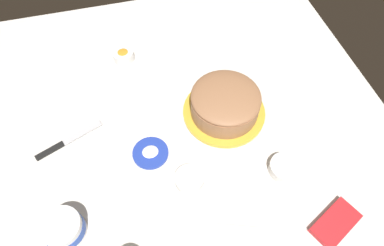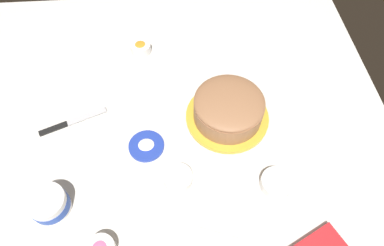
# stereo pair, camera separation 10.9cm
# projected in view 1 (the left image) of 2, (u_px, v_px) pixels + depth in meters

# --- Properties ---
(ground_plane) EXTENTS (1.54, 1.54, 0.00)m
(ground_plane) POSITION_uv_depth(u_px,v_px,m) (174.00, 137.00, 1.10)
(ground_plane) COLOR silver
(frosted_cake) EXTENTS (0.29, 0.29, 0.11)m
(frosted_cake) POSITION_uv_depth(u_px,v_px,m) (225.00, 104.00, 1.11)
(frosted_cake) COLOR gold
(frosted_cake) RESTS_ON ground_plane
(frosting_tub) EXTENTS (0.11, 0.11, 0.07)m
(frosting_tub) POSITION_uv_depth(u_px,v_px,m) (64.00, 229.00, 0.90)
(frosting_tub) COLOR white
(frosting_tub) RESTS_ON ground_plane
(frosting_tub_lid) EXTENTS (0.12, 0.12, 0.02)m
(frosting_tub_lid) POSITION_uv_depth(u_px,v_px,m) (151.00, 153.00, 1.06)
(frosting_tub_lid) COLOR #233DAD
(frosting_tub_lid) RESTS_ON ground_plane
(spreading_knife) EXTENTS (0.23, 0.11, 0.01)m
(spreading_knife) POSITION_uv_depth(u_px,v_px,m) (64.00, 143.00, 1.08)
(spreading_knife) COLOR silver
(spreading_knife) RESTS_ON ground_plane
(sprinkle_bowl_green) EXTENTS (0.09, 0.09, 0.04)m
(sprinkle_bowl_green) POSITION_uv_depth(u_px,v_px,m) (189.00, 179.00, 1.00)
(sprinkle_bowl_green) COLOR white
(sprinkle_bowl_green) RESTS_ON ground_plane
(sprinkle_bowl_orange) EXTENTS (0.08, 0.08, 0.04)m
(sprinkle_bowl_orange) POSITION_uv_depth(u_px,v_px,m) (123.00, 55.00, 1.28)
(sprinkle_bowl_orange) COLOR white
(sprinkle_bowl_orange) RESTS_ON ground_plane
(sprinkle_bowl_rainbow) EXTENTS (0.10, 0.10, 0.04)m
(sprinkle_bowl_rainbow) POSITION_uv_depth(u_px,v_px,m) (285.00, 168.00, 1.02)
(sprinkle_bowl_rainbow) COLOR white
(sprinkle_bowl_rainbow) RESTS_ON ground_plane
(candy_box_lower) EXTENTS (0.17, 0.13, 0.02)m
(candy_box_lower) POSITION_uv_depth(u_px,v_px,m) (335.00, 223.00, 0.93)
(candy_box_lower) COLOR red
(candy_box_lower) RESTS_ON ground_plane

